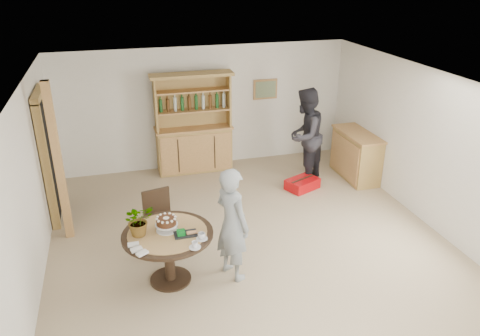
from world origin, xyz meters
name	(u,v)px	position (x,y,z in m)	size (l,w,h in m)	color
ground	(254,251)	(0.00, 0.00, 0.00)	(7.00, 7.00, 0.00)	tan
room_shell	(256,143)	(0.00, 0.01, 1.74)	(6.04, 7.04, 2.52)	white
doorway	(48,155)	(-2.93, 2.00, 1.11)	(0.13, 1.10, 2.18)	black
pine_post	(58,164)	(-2.70, 1.20, 1.25)	(0.12, 0.12, 2.50)	tan
hutch	(194,138)	(-0.30, 3.24, 0.69)	(1.62, 0.54, 2.04)	#B08D4A
sideboard	(356,155)	(2.74, 2.00, 0.47)	(0.54, 1.26, 0.94)	#B08D4A
dining_table	(168,242)	(-1.32, -0.37, 0.60)	(1.20, 1.20, 0.76)	black
dining_chair	(160,217)	(-1.34, 0.46, 0.54)	(0.51, 0.51, 0.95)	black
birthday_cake	(166,222)	(-1.32, -0.32, 0.88)	(0.30, 0.30, 0.20)	white
flower_vase	(139,220)	(-1.67, -0.32, 0.97)	(0.38, 0.33, 0.42)	#3F7233
gift_tray	(185,233)	(-1.10, -0.49, 0.79)	(0.30, 0.20, 0.08)	black
coffee_cup_a	(202,236)	(-0.92, -0.65, 0.80)	(0.15, 0.15, 0.09)	silver
coffee_cup_b	(195,245)	(-1.04, -0.82, 0.79)	(0.15, 0.15, 0.08)	silver
napkins	(137,249)	(-1.73, -0.68, 0.77)	(0.24, 0.33, 0.03)	white
teen_boy	(232,224)	(-0.47, -0.47, 0.81)	(0.59, 0.39, 1.61)	gray
adult_person	(305,136)	(1.67, 2.16, 0.93)	(0.91, 0.71, 1.86)	black
red_suitcase	(302,184)	(1.51, 1.78, 0.10)	(0.71, 0.60, 0.21)	#BC090D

